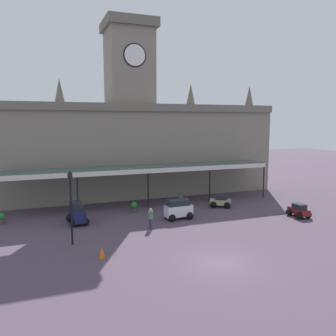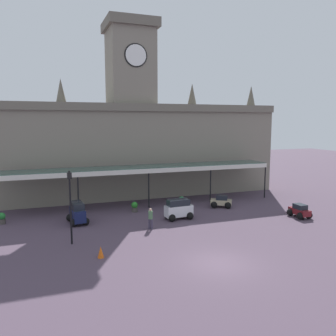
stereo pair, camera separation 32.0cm
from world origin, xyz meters
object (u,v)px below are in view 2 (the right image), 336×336
at_px(car_maroon_sedan, 300,212).
at_px(planter_by_canopy, 2,218).
at_px(planter_near_kerb, 135,207).
at_px(planter_forecourt_centre, 182,201).
at_px(traffic_cone, 101,252).
at_px(victorian_lamppost, 70,199).
at_px(car_white_van, 179,210).
at_px(car_navy_van, 77,214).
at_px(pedestrian_near_entrance, 151,218).
at_px(car_beige_sedan, 221,202).

relative_size(car_maroon_sedan, planter_by_canopy, 2.16).
height_order(planter_near_kerb, planter_forecourt_centre, same).
bearing_deg(traffic_cone, victorian_lamppost, 115.33).
distance_m(car_white_van, planter_forecourt_centre, 4.89).
distance_m(planter_near_kerb, planter_by_canopy, 11.32).
xyz_separation_m(car_maroon_sedan, planter_near_kerb, (-13.29, 6.76, -0.01)).
bearing_deg(car_white_van, planter_near_kerb, 128.93).
relative_size(car_white_van, planter_forecourt_centre, 2.56).
bearing_deg(car_white_van, car_maroon_sedan, -16.59).
height_order(car_navy_van, planter_by_canopy, car_navy_van).
distance_m(planter_by_canopy, planter_forecourt_centre, 16.39).
relative_size(traffic_cone, planter_near_kerb, 0.77).
height_order(victorian_lamppost, traffic_cone, victorian_lamppost).
height_order(car_navy_van, planter_near_kerb, car_navy_van).
bearing_deg(planter_forecourt_centre, car_navy_van, -165.59).
bearing_deg(pedestrian_near_entrance, victorian_lamppost, -166.97).
distance_m(pedestrian_near_entrance, planter_by_canopy, 12.46).
xyz_separation_m(victorian_lamppost, planter_forecourt_centre, (11.31, 7.65, -2.70)).
height_order(car_maroon_sedan, planter_forecourt_centre, car_maroon_sedan).
xyz_separation_m(car_white_van, planter_near_kerb, (-2.98, 3.69, -0.32)).
bearing_deg(pedestrian_near_entrance, traffic_cone, -135.45).
xyz_separation_m(car_beige_sedan, car_white_van, (-5.53, -2.51, 0.30)).
bearing_deg(car_white_van, victorian_lamppost, -160.73).
relative_size(pedestrian_near_entrance, planter_near_kerb, 1.74).
height_order(car_beige_sedan, car_white_van, car_white_van).
bearing_deg(car_beige_sedan, planter_near_kerb, 172.10).
height_order(car_maroon_sedan, pedestrian_near_entrance, pedestrian_near_entrance).
bearing_deg(car_navy_van, car_white_van, -11.73).
relative_size(car_beige_sedan, car_white_van, 0.92).
bearing_deg(planter_near_kerb, traffic_cone, -115.33).
bearing_deg(car_navy_van, traffic_cone, -85.62).
bearing_deg(planter_near_kerb, car_beige_sedan, -7.90).
relative_size(car_maroon_sedan, car_white_van, 0.84).
xyz_separation_m(car_beige_sedan, car_navy_van, (-13.90, -0.77, 0.30)).
bearing_deg(car_navy_van, victorian_lamppost, -99.95).
bearing_deg(planter_forecourt_centre, planter_by_canopy, -177.29).
height_order(car_beige_sedan, car_navy_van, car_navy_van).
bearing_deg(car_maroon_sedan, pedestrian_near_entrance, 174.62).
distance_m(car_beige_sedan, planter_by_canopy, 19.86).
relative_size(car_navy_van, planter_forecourt_centre, 2.58).
xyz_separation_m(car_white_van, pedestrian_near_entrance, (-3.10, -1.81, 0.10)).
relative_size(car_white_van, traffic_cone, 3.34).
bearing_deg(traffic_cone, pedestrian_near_entrance, 44.55).
distance_m(car_maroon_sedan, planter_forecourt_centre, 11.14).
bearing_deg(car_white_van, planter_forecourt_centre, 64.91).
bearing_deg(victorian_lamppost, planter_forecourt_centre, 34.08).
distance_m(victorian_lamppost, traffic_cone, 4.49).
bearing_deg(victorian_lamppost, car_maroon_sedan, 0.47).
height_order(pedestrian_near_entrance, planter_forecourt_centre, pedestrian_near_entrance).
height_order(car_maroon_sedan, car_white_van, car_white_van).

